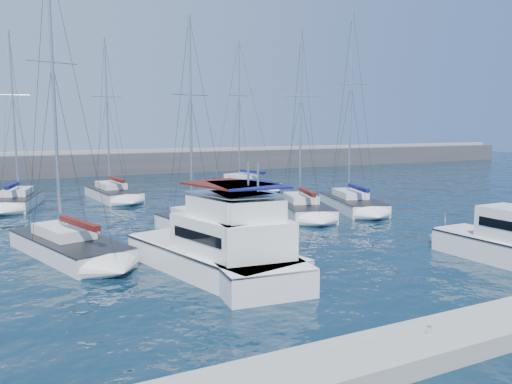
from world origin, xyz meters
name	(u,v)px	position (x,y,z in m)	size (l,w,h in m)	color
ground	(259,264)	(0.00, 0.00, 0.00)	(220.00, 220.00, 0.00)	black
breakwater	(90,167)	(0.00, 52.00, 1.05)	(160.00, 6.00, 4.45)	#424244
dock	(428,344)	(0.00, -11.00, 0.30)	(40.00, 2.20, 0.60)	gray
dock_cleat_centre	(429,330)	(0.00, -11.00, 0.72)	(0.16, 0.16, 0.25)	silver
motor_yacht_port_inner	(217,249)	(-2.42, -0.44, 1.13)	(5.96, 10.23, 4.69)	white
motor_yacht_stbd_inner	(241,250)	(-1.53, -1.07, 1.13)	(4.69, 9.71, 4.69)	white
motor_yacht_stbd_outer	(504,243)	(11.28, -5.07, 0.94)	(2.78, 6.40, 3.20)	white
sailboat_mid_b	(68,246)	(-8.23, 6.05, 0.53)	(5.50, 9.45, 16.13)	silver
sailboat_mid_c	(197,225)	(-0.18, 8.33, 0.53)	(3.92, 7.04, 13.96)	white
sailboat_mid_d	(302,208)	(9.37, 10.90, 0.52)	(5.51, 8.79, 14.52)	white
sailboat_mid_e	(352,203)	(14.34, 11.19, 0.54)	(5.43, 8.95, 16.39)	white
sailboat_back_a	(17,200)	(-10.16, 25.26, 0.53)	(4.87, 8.33, 15.07)	white
sailboat_back_b	(113,193)	(-1.96, 26.35, 0.52)	(3.94, 9.06, 15.29)	silver
sailboat_back_c	(244,184)	(12.44, 27.71, 0.54)	(5.08, 9.02, 16.24)	white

